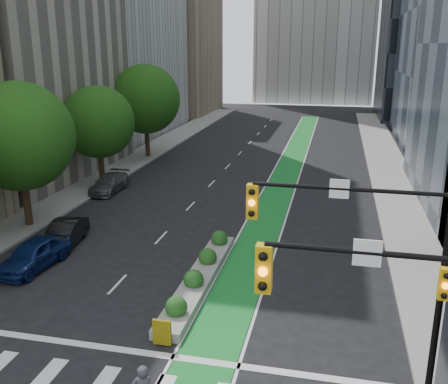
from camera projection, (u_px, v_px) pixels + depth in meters
The scene contains 15 objects.
ground at pixel (112, 371), 17.05m from camera, with size 160.00×160.00×0.00m, color black.
sidewalk_left at pixel (110, 173), 42.90m from camera, with size 3.60×90.00×0.15m, color gray.
sidewalk_right at pixel (397, 190), 37.91m from camera, with size 3.60×90.00×0.15m, color gray.
bike_lane_paint at pixel (288, 170), 44.47m from camera, with size 2.20×70.00×0.01m, color #167E2C.
building_tan_far at pixel (169, 30), 79.32m from camera, with size 14.00×16.00×26.00m, color tan.
building_dark_end at pixel (435, 21), 72.45m from camera, with size 14.00×18.00×28.00m, color black.
tree_mid at pixel (19, 137), 29.02m from camera, with size 6.40×6.40×8.78m.
tree_midfar at pixel (98, 122), 38.55m from camera, with size 5.60×5.60×7.76m.
tree_far at pixel (145, 99), 47.69m from camera, with size 6.60×6.60×9.00m.
signal_right at pixel (388, 259), 14.29m from camera, with size 5.82×0.51×7.20m.
signal_far_right at pixel (423, 353), 10.03m from camera, with size 4.82×0.51×7.20m.
median_planter at pixel (200, 275), 23.27m from camera, with size 1.20×10.26×1.10m.
parked_car_left_near at pixel (34, 254), 24.70m from camera, with size 1.75×4.35×1.48m, color #0C1D4D.
parked_car_left_mid at pixel (64, 234), 27.46m from camera, with size 1.45×4.16×1.37m, color black.
parked_car_left_far at pixel (109, 183), 37.65m from camera, with size 1.82×4.47×1.30m, color #515356.
Camera 1 is at (6.98, -13.40, 10.70)m, focal length 40.00 mm.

